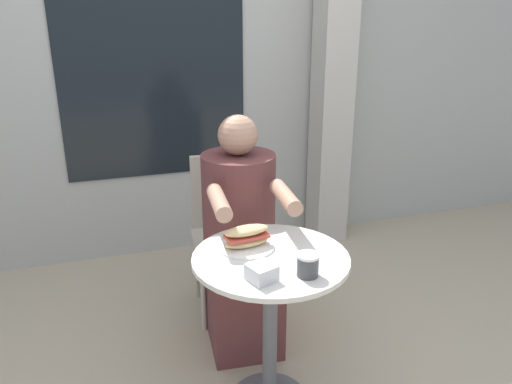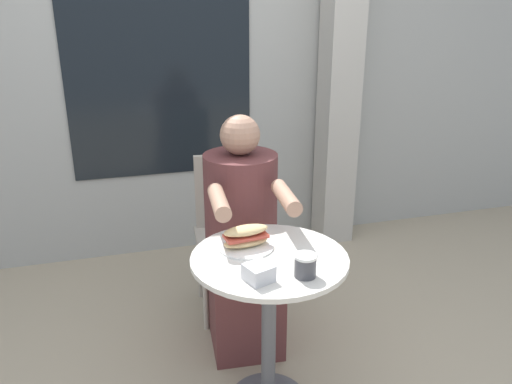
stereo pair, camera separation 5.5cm
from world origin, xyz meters
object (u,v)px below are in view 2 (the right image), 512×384
diner_chair (229,219)px  drink_cup (305,266)px  sandwich_on_plate (246,239)px  cafe_table (269,300)px  seated_diner (243,249)px

diner_chair → drink_cup: size_ratio=10.26×
sandwich_on_plate → diner_chair: bearing=82.4°
cafe_table → drink_cup: bearing=-67.5°
diner_chair → cafe_table: bearing=93.0°
cafe_table → sandwich_on_plate: sandwich_on_plate is taller
seated_diner → drink_cup: (0.06, -0.68, 0.25)m
seated_diner → drink_cup: 0.73m
sandwich_on_plate → drink_cup: size_ratio=2.66×
seated_diner → drink_cup: size_ratio=13.75×
cafe_table → drink_cup: drink_cup is taller
diner_chair → drink_cup: diner_chair is taller
cafe_table → diner_chair: (0.03, 0.85, 0.01)m
cafe_table → sandwich_on_plate: 0.27m
diner_chair → seated_diner: bearing=93.3°
cafe_table → seated_diner: bearing=87.6°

